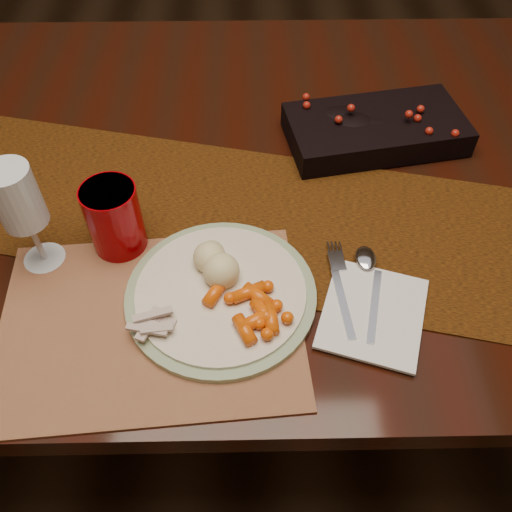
{
  "coord_description": "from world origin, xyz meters",
  "views": [
    {
      "loc": [
        0.02,
        -0.74,
        1.38
      ],
      "look_at": [
        0.03,
        -0.26,
        0.8
      ],
      "focal_mm": 38.0,
      "sensor_mm": 36.0,
      "label": 1
    }
  ],
  "objects_px": {
    "dining_table": "(241,286)",
    "turkey_shreds": "(156,325)",
    "wine_glass": "(26,219)",
    "mashed_potatoes": "(215,259)",
    "napkin": "(373,313)",
    "baby_carrots": "(241,312)",
    "placemat_main": "(151,322)",
    "red_cup": "(114,218)",
    "dinner_plate": "(221,294)",
    "centerpiece": "(376,126)"
  },
  "relations": [
    {
      "from": "mashed_potatoes",
      "to": "napkin",
      "type": "relative_size",
      "value": 0.57
    },
    {
      "from": "dinner_plate",
      "to": "baby_carrots",
      "type": "bearing_deg",
      "value": -56.18
    },
    {
      "from": "dinner_plate",
      "to": "turkey_shreds",
      "type": "xyz_separation_m",
      "value": [
        -0.08,
        -0.06,
        0.02
      ]
    },
    {
      "from": "dinner_plate",
      "to": "red_cup",
      "type": "bearing_deg",
      "value": 146.27
    },
    {
      "from": "turkey_shreds",
      "to": "red_cup",
      "type": "xyz_separation_m",
      "value": [
        -0.07,
        0.16,
        0.03
      ]
    },
    {
      "from": "dining_table",
      "to": "mashed_potatoes",
      "type": "distance_m",
      "value": 0.49
    },
    {
      "from": "centerpiece",
      "to": "napkin",
      "type": "xyz_separation_m",
      "value": [
        -0.06,
        -0.38,
        -0.03
      ]
    },
    {
      "from": "mashed_potatoes",
      "to": "red_cup",
      "type": "distance_m",
      "value": 0.16
    },
    {
      "from": "dinner_plate",
      "to": "mashed_potatoes",
      "type": "bearing_deg",
      "value": 100.77
    },
    {
      "from": "centerpiece",
      "to": "placemat_main",
      "type": "xyz_separation_m",
      "value": [
        -0.36,
        -0.38,
        -0.03
      ]
    },
    {
      "from": "red_cup",
      "to": "wine_glass",
      "type": "height_order",
      "value": "wine_glass"
    },
    {
      "from": "centerpiece",
      "to": "red_cup",
      "type": "xyz_separation_m",
      "value": [
        -0.42,
        -0.24,
        0.02
      ]
    },
    {
      "from": "dining_table",
      "to": "red_cup",
      "type": "distance_m",
      "value": 0.51
    },
    {
      "from": "dining_table",
      "to": "dinner_plate",
      "type": "height_order",
      "value": "dinner_plate"
    },
    {
      "from": "dining_table",
      "to": "placemat_main",
      "type": "xyz_separation_m",
      "value": [
        -0.11,
        -0.33,
        0.38
      ]
    },
    {
      "from": "centerpiece",
      "to": "wine_glass",
      "type": "relative_size",
      "value": 1.77
    },
    {
      "from": "centerpiece",
      "to": "placemat_main",
      "type": "height_order",
      "value": "centerpiece"
    },
    {
      "from": "mashed_potatoes",
      "to": "napkin",
      "type": "height_order",
      "value": "mashed_potatoes"
    },
    {
      "from": "centerpiece",
      "to": "baby_carrots",
      "type": "distance_m",
      "value": 0.46
    },
    {
      "from": "centerpiece",
      "to": "dinner_plate",
      "type": "bearing_deg",
      "value": -127.91
    },
    {
      "from": "placemat_main",
      "to": "turkey_shreds",
      "type": "xyz_separation_m",
      "value": [
        0.01,
        -0.02,
        0.02
      ]
    },
    {
      "from": "placemat_main",
      "to": "red_cup",
      "type": "bearing_deg",
      "value": 108.46
    },
    {
      "from": "baby_carrots",
      "to": "napkin",
      "type": "height_order",
      "value": "baby_carrots"
    },
    {
      "from": "napkin",
      "to": "red_cup",
      "type": "distance_m",
      "value": 0.39
    },
    {
      "from": "wine_glass",
      "to": "mashed_potatoes",
      "type": "bearing_deg",
      "value": -8.59
    },
    {
      "from": "placemat_main",
      "to": "baby_carrots",
      "type": "xyz_separation_m",
      "value": [
        0.12,
        -0.0,
        0.03
      ]
    },
    {
      "from": "dining_table",
      "to": "placemat_main",
      "type": "relative_size",
      "value": 4.41
    },
    {
      "from": "dining_table",
      "to": "centerpiece",
      "type": "xyz_separation_m",
      "value": [
        0.25,
        0.05,
        0.41
      ]
    },
    {
      "from": "placemat_main",
      "to": "wine_glass",
      "type": "xyz_separation_m",
      "value": [
        -0.17,
        0.11,
        0.09
      ]
    },
    {
      "from": "baby_carrots",
      "to": "wine_glass",
      "type": "relative_size",
      "value": 0.59
    },
    {
      "from": "baby_carrots",
      "to": "placemat_main",
      "type": "bearing_deg",
      "value": 178.33
    },
    {
      "from": "placemat_main",
      "to": "napkin",
      "type": "height_order",
      "value": "napkin"
    },
    {
      "from": "dining_table",
      "to": "napkin",
      "type": "bearing_deg",
      "value": -60.1
    },
    {
      "from": "centerpiece",
      "to": "red_cup",
      "type": "height_order",
      "value": "red_cup"
    },
    {
      "from": "dining_table",
      "to": "turkey_shreds",
      "type": "xyz_separation_m",
      "value": [
        -0.1,
        -0.36,
        0.4
      ]
    },
    {
      "from": "baby_carrots",
      "to": "red_cup",
      "type": "distance_m",
      "value": 0.23
    },
    {
      "from": "baby_carrots",
      "to": "mashed_potatoes",
      "type": "relative_size",
      "value": 1.18
    },
    {
      "from": "baby_carrots",
      "to": "red_cup",
      "type": "height_order",
      "value": "red_cup"
    },
    {
      "from": "placemat_main",
      "to": "turkey_shreds",
      "type": "relative_size",
      "value": 6.18
    },
    {
      "from": "dinner_plate",
      "to": "turkey_shreds",
      "type": "distance_m",
      "value": 0.1
    },
    {
      "from": "dinner_plate",
      "to": "centerpiece",
      "type": "bearing_deg",
      "value": 52.09
    },
    {
      "from": "baby_carrots",
      "to": "napkin",
      "type": "relative_size",
      "value": 0.67
    },
    {
      "from": "placemat_main",
      "to": "baby_carrots",
      "type": "relative_size",
      "value": 3.95
    },
    {
      "from": "dining_table",
      "to": "centerpiece",
      "type": "height_order",
      "value": "centerpiece"
    },
    {
      "from": "placemat_main",
      "to": "napkin",
      "type": "bearing_deg",
      "value": -3.27
    },
    {
      "from": "napkin",
      "to": "centerpiece",
      "type": "bearing_deg",
      "value": 99.57
    },
    {
      "from": "dinner_plate",
      "to": "turkey_shreds",
      "type": "relative_size",
      "value": 4.05
    },
    {
      "from": "turkey_shreds",
      "to": "napkin",
      "type": "distance_m",
      "value": 0.29
    },
    {
      "from": "mashed_potatoes",
      "to": "red_cup",
      "type": "relative_size",
      "value": 0.8
    },
    {
      "from": "napkin",
      "to": "dining_table",
      "type": "bearing_deg",
      "value": 138.51
    }
  ]
}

